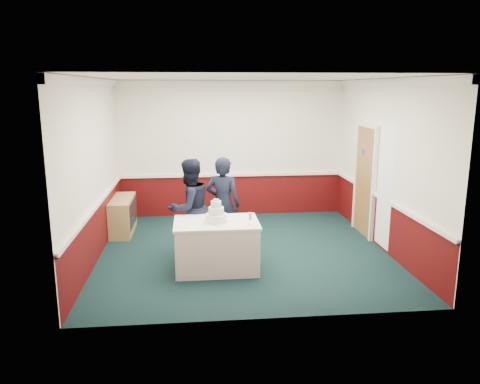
{
  "coord_description": "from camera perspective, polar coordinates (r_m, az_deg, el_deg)",
  "views": [
    {
      "loc": [
        -0.86,
        -7.83,
        2.83
      ],
      "look_at": [
        -0.08,
        -0.1,
        1.1
      ],
      "focal_mm": 35.0,
      "sensor_mm": 36.0,
      "label": 1
    }
  ],
  "objects": [
    {
      "name": "ground",
      "position": [
        8.37,
        0.45,
        -7.21
      ],
      "size": [
        5.0,
        5.0,
        0.0
      ],
      "primitive_type": "plane",
      "color": "black",
      "rests_on": "ground"
    },
    {
      "name": "cake_knife",
      "position": [
        7.14,
        -3.07,
        -4.04
      ],
      "size": [
        0.09,
        0.21,
        0.0
      ],
      "primitive_type": "cube",
      "rotation": [
        0.0,
        0.0,
        0.34
      ],
      "color": "silver",
      "rests_on": "cake_table"
    },
    {
      "name": "cake_table",
      "position": [
        7.45,
        -2.88,
        -6.48
      ],
      "size": [
        1.32,
        0.92,
        0.79
      ],
      "color": "white",
      "rests_on": "ground"
    },
    {
      "name": "wedding_cake",
      "position": [
        7.31,
        -2.93,
        -2.78
      ],
      "size": [
        0.35,
        0.35,
        0.36
      ],
      "color": "white",
      "rests_on": "cake_table"
    },
    {
      "name": "person_man",
      "position": [
        7.98,
        -6.18,
        -1.95
      ],
      "size": [
        1.04,
        1.0,
        1.68
      ],
      "primitive_type": "imported",
      "rotation": [
        0.0,
        0.0,
        3.78
      ],
      "color": "black",
      "rests_on": "ground"
    },
    {
      "name": "sideboard",
      "position": [
        9.62,
        -14.09,
        -2.77
      ],
      "size": [
        0.41,
        1.2,
        0.7
      ],
      "color": "tan",
      "rests_on": "ground"
    },
    {
      "name": "champagne_flute",
      "position": [
        7.07,
        1.24,
        -3.05
      ],
      "size": [
        0.05,
        0.05,
        0.21
      ],
      "color": "silver",
      "rests_on": "cake_table"
    },
    {
      "name": "room_shell",
      "position": [
        8.53,
        0.55,
        6.75
      ],
      "size": [
        5.0,
        5.0,
        3.0
      ],
      "color": "white",
      "rests_on": "ground"
    },
    {
      "name": "person_woman",
      "position": [
        8.17,
        -2.08,
        -1.52
      ],
      "size": [
        0.72,
        0.6,
        1.69
      ],
      "primitive_type": "imported",
      "rotation": [
        0.0,
        0.0,
        2.76
      ],
      "color": "black",
      "rests_on": "ground"
    }
  ]
}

